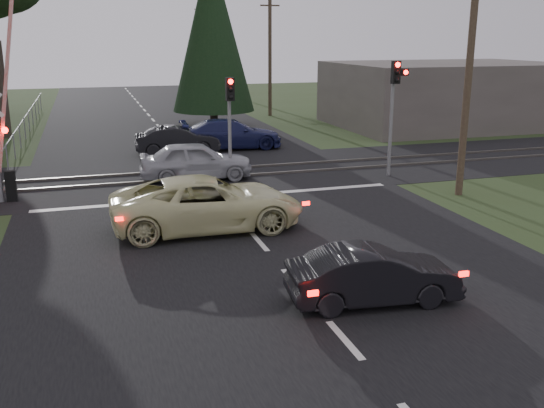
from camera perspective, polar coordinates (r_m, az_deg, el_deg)
name	(u,v)px	position (r m, az deg, el deg)	size (l,w,h in m)	color
ground	(294,282)	(14.54, 2.08, -7.33)	(120.00, 120.00, 0.00)	#2A391A
road	(210,186)	(23.76, -5.82, 1.72)	(14.00, 100.00, 0.01)	black
rail_corridor	(201,175)	(25.67, -6.71, 2.74)	(120.00, 8.00, 0.01)	black
stop_line	(220,197)	(22.05, -4.90, 0.67)	(13.00, 0.35, 0.00)	silver
rail_near	(204,178)	(24.89, -6.37, 2.45)	(120.00, 0.12, 0.10)	#59544C
rail_far	(197,170)	(26.43, -7.03, 3.20)	(120.00, 0.12, 0.10)	#59544C
crossing_signal	(2,144)	(22.90, -24.07, 5.17)	(1.62, 0.38, 6.96)	slate
traffic_signal_right	(395,96)	(25.26, 11.50, 9.94)	(0.68, 0.48, 4.70)	slate
traffic_signal_center	(230,111)	(24.12, -3.97, 8.74)	(0.32, 0.48, 4.10)	slate
utility_pole_near	(470,63)	(22.71, 18.10, 12.47)	(1.80, 0.26, 9.00)	#4C3D2D
utility_pole_mid	(270,49)	(44.57, -0.20, 14.36)	(1.80, 0.26, 9.00)	#4C3D2D
utility_pole_far	(204,45)	(68.88, -6.44, 14.69)	(1.80, 0.26, 9.00)	#4C3D2D
conifer_tree	(212,30)	(39.45, -5.68, 15.97)	(5.20, 5.20, 11.00)	#473D33
fence_left	(24,143)	(35.76, -22.34, 5.30)	(0.10, 36.00, 1.20)	slate
building_right	(446,94)	(41.43, 16.04, 9.91)	(14.00, 10.00, 4.00)	#59514C
cream_coupe	(208,203)	(18.27, -6.07, 0.06)	(2.65, 5.75, 1.60)	beige
dark_hatchback	(373,276)	(13.44, 9.51, -6.68)	(1.31, 3.75, 1.24)	black
silver_car	(196,161)	(24.76, -7.17, 4.06)	(1.82, 4.52, 1.54)	#9EA0A6
blue_sedan	(231,134)	(31.51, -3.86, 6.58)	(2.12, 5.21, 1.51)	#191D4C
dark_car_far	(177,140)	(30.44, -8.89, 5.96)	(1.43, 4.11, 1.35)	black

